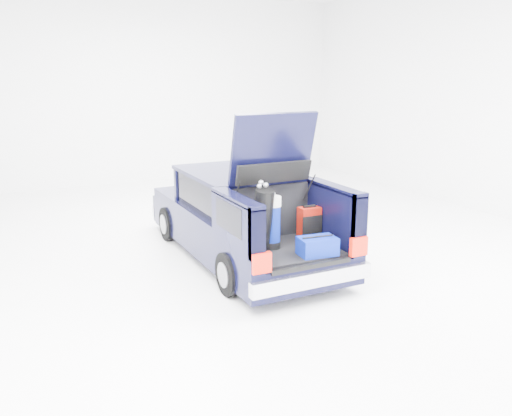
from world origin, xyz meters
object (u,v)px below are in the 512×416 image
blue_duffel (317,246)px  red_suitcase (309,224)px  car (240,217)px  blue_golf_bag (272,222)px  black_golf_bag (263,219)px

blue_duffel → red_suitcase: bearing=74.0°
car → blue_duffel: car is taller
blue_golf_bag → blue_duffel: 0.73m
car → black_golf_bag: 1.57m
car → blue_golf_bag: size_ratio=5.52×
blue_golf_bag → car: bearing=105.7°
black_golf_bag → blue_duffel: size_ratio=1.80×
car → black_golf_bag: bearing=-102.6°
red_suitcase → blue_golf_bag: bearing=-170.8°
car → blue_duffel: bearing=-83.1°
red_suitcase → black_golf_bag: 0.86m
car → red_suitcase: bearing=-70.0°
red_suitcase → blue_duffel: 0.69m
red_suitcase → blue_golf_bag: blue_golf_bag is taller
red_suitcase → blue_duffel: bearing=-111.0°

